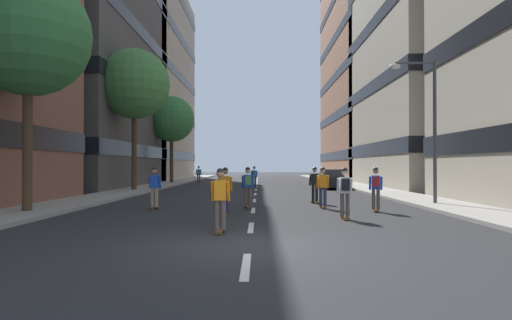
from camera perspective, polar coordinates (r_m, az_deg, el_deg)
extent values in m
plane|color=#28282B|center=(36.14, 0.01, -3.61)|extent=(155.69, 155.69, 0.00)
cube|color=#9E9991|center=(40.35, -12.23, -3.19)|extent=(2.81, 71.36, 0.14)
cube|color=#9E9991|center=(40.25, 12.35, -3.19)|extent=(2.81, 71.36, 0.14)
cube|color=silver|center=(8.36, -1.32, -13.51)|extent=(0.16, 2.20, 0.01)
cube|color=silver|center=(13.28, -0.66, -8.71)|extent=(0.16, 2.20, 0.01)
cube|color=silver|center=(18.24, -0.37, -6.51)|extent=(0.16, 2.20, 0.01)
cube|color=silver|center=(23.22, -0.20, -5.25)|extent=(0.16, 2.20, 0.01)
cube|color=silver|center=(28.21, -0.10, -4.43)|extent=(0.16, 2.20, 0.01)
cube|color=silver|center=(33.20, -0.02, -3.86)|extent=(0.16, 2.20, 0.01)
cube|color=silver|center=(38.19, 0.03, -3.44)|extent=(0.16, 2.20, 0.01)
cube|color=silver|center=(43.19, 0.08, -3.12)|extent=(0.16, 2.20, 0.01)
cube|color=silver|center=(48.18, 0.11, -2.86)|extent=(0.16, 2.20, 0.01)
cube|color=silver|center=(53.18, 0.14, -2.66)|extent=(0.16, 2.20, 0.01)
cube|color=silver|center=(58.18, 0.16, -2.48)|extent=(0.16, 2.20, 0.01)
cube|color=silver|center=(63.17, 0.18, -2.34)|extent=(0.16, 2.20, 0.01)
cube|color=silver|center=(68.17, 0.20, -2.22)|extent=(0.16, 2.20, 0.01)
cube|color=#4C4744|center=(42.99, -22.89, 14.31)|extent=(12.51, 20.47, 25.85)
cube|color=black|center=(41.56, -22.95, 1.11)|extent=(12.63, 20.59, 1.10)
cube|color=black|center=(42.03, -22.92, 8.17)|extent=(12.63, 20.59, 1.10)
cube|color=black|center=(43.12, -22.89, 14.97)|extent=(12.63, 20.59, 1.10)
cube|color=#B2A893|center=(61.01, -15.49, 9.69)|extent=(12.51, 23.54, 25.57)
cube|color=black|center=(60.04, -15.52, 0.52)|extent=(12.63, 23.66, 1.10)
cube|color=black|center=(60.36, -15.51, 5.38)|extent=(12.63, 23.66, 1.10)
cube|color=black|center=(61.11, -15.49, 10.16)|extent=(12.63, 23.66, 1.10)
cube|color=black|center=(62.27, -15.48, 14.79)|extent=(12.63, 23.66, 1.10)
cube|color=black|center=(63.82, -15.46, 19.22)|extent=(12.63, 23.66, 1.10)
cube|color=#B2A893|center=(42.92, 23.07, 14.94)|extent=(12.51, 19.08, 26.72)
cube|color=black|center=(41.37, 23.13, 1.26)|extent=(12.63, 19.20, 1.10)
cube|color=black|center=(41.89, 23.10, 8.58)|extent=(12.63, 19.20, 1.10)
cube|color=black|center=(43.06, 23.07, 15.62)|extent=(12.63, 19.20, 1.10)
cube|color=#9E6B51|center=(61.35, 15.84, 11.89)|extent=(12.51, 23.57, 30.32)
cube|color=black|center=(59.91, 15.87, 0.49)|extent=(12.63, 23.69, 1.10)
cube|color=black|center=(60.22, 15.86, 5.30)|extent=(12.63, 23.69, 1.10)
cube|color=black|center=(60.95, 15.84, 10.03)|extent=(12.63, 23.69, 1.10)
cube|color=black|center=(62.08, 15.83, 14.62)|extent=(12.63, 23.69, 1.10)
cube|color=black|center=(63.60, 15.81, 19.02)|extent=(12.63, 23.69, 1.10)
cube|color=black|center=(35.31, 9.73, -2.81)|extent=(1.80, 4.40, 0.70)
cube|color=#2D3338|center=(35.14, 9.77, -1.73)|extent=(1.60, 2.10, 0.64)
cylinder|color=black|center=(36.63, 8.12, -3.06)|extent=(0.22, 0.64, 0.64)
cylinder|color=black|center=(36.88, 10.59, -3.04)|extent=(0.22, 0.64, 0.64)
cylinder|color=black|center=(33.76, 8.79, -3.27)|extent=(0.22, 0.64, 0.64)
cylinder|color=black|center=(34.03, 11.46, -3.24)|extent=(0.22, 0.64, 0.64)
cylinder|color=#4C3823|center=(18.86, -27.45, 1.88)|extent=(0.36, 0.36, 5.07)
sphere|color=#387A3D|center=(19.49, -27.39, 14.22)|extent=(4.68, 4.68, 4.68)
cylinder|color=#4C3823|center=(32.22, -15.47, 1.39)|extent=(0.36, 0.36, 5.72)
sphere|color=#478442|center=(32.71, -15.45, 9.47)|extent=(4.96, 4.96, 4.96)
cylinder|color=#4C3823|center=(45.08, -10.87, 0.18)|extent=(0.36, 0.36, 4.74)
sphere|color=#387A3D|center=(45.32, -10.86, 5.22)|extent=(4.59, 4.59, 4.59)
cylinder|color=#3F3F44|center=(21.76, 22.12, 3.42)|extent=(0.16, 0.16, 6.50)
cylinder|color=#3F3F44|center=(21.90, 19.85, 11.72)|extent=(1.80, 0.10, 0.10)
ellipsoid|color=silver|center=(21.59, 17.55, 11.48)|extent=(0.50, 0.30, 0.24)
cube|color=brown|center=(16.76, -3.99, -6.76)|extent=(0.29, 0.92, 0.02)
cylinder|color=#D8BF4C|center=(17.08, -4.01, -6.80)|extent=(0.19, 0.09, 0.07)
cylinder|color=#D8BF4C|center=(16.44, -3.97, -7.04)|extent=(0.19, 0.09, 0.07)
cylinder|color=#2D334C|center=(16.72, -4.30, -5.35)|extent=(0.15, 0.15, 0.80)
cylinder|color=#2D334C|center=(16.72, -3.68, -5.35)|extent=(0.15, 0.15, 0.80)
cube|color=orange|center=(16.68, -3.99, -3.04)|extent=(0.34, 0.23, 0.55)
cylinder|color=orange|center=(16.72, -4.75, -3.13)|extent=(0.11, 0.24, 0.55)
cylinder|color=orange|center=(16.73, -3.24, -3.13)|extent=(0.11, 0.24, 0.55)
sphere|color=#997051|center=(16.68, -3.99, -1.48)|extent=(0.22, 0.22, 0.22)
sphere|color=black|center=(16.68, -3.99, -1.30)|extent=(0.21, 0.21, 0.21)
cube|color=brown|center=(21.67, 7.62, -5.36)|extent=(0.38, 0.92, 0.02)
cylinder|color=#D8BF4C|center=(21.98, 7.35, -5.42)|extent=(0.19, 0.10, 0.07)
cylinder|color=#D8BF4C|center=(21.37, 7.90, -5.56)|extent=(0.19, 0.10, 0.07)
cylinder|color=black|center=(21.61, 7.39, -4.28)|extent=(0.17, 0.17, 0.80)
cylinder|color=black|center=(21.67, 7.85, -4.27)|extent=(0.17, 0.17, 0.80)
cube|color=black|center=(21.61, 7.62, -2.49)|extent=(0.35, 0.26, 0.55)
cylinder|color=black|center=(21.59, 7.02, -2.57)|extent=(0.13, 0.24, 0.55)
cylinder|color=black|center=(21.73, 8.12, -2.55)|extent=(0.13, 0.24, 0.55)
sphere|color=#997051|center=(21.62, 7.60, -1.28)|extent=(0.22, 0.22, 0.22)
sphere|color=black|center=(21.62, 7.60, -1.15)|extent=(0.21, 0.21, 0.21)
cube|color=brown|center=(35.27, -0.22, -3.55)|extent=(0.38, 0.92, 0.02)
cylinder|color=#D8BF4C|center=(35.59, -0.32, -3.60)|extent=(0.19, 0.10, 0.07)
cylinder|color=#D8BF4C|center=(34.96, -0.12, -3.65)|extent=(0.19, 0.10, 0.07)
cylinder|color=#2D334C|center=(35.23, -0.37, -2.88)|extent=(0.17, 0.17, 0.80)
cylinder|color=#2D334C|center=(35.27, -0.08, -2.88)|extent=(0.17, 0.17, 0.80)
cube|color=blue|center=(35.23, -0.22, -1.78)|extent=(0.35, 0.26, 0.55)
cylinder|color=blue|center=(35.24, -0.59, -1.83)|extent=(0.13, 0.24, 0.55)
cylinder|color=blue|center=(35.32, 0.11, -1.82)|extent=(0.13, 0.24, 0.55)
sphere|color=tan|center=(35.24, -0.23, -1.04)|extent=(0.22, 0.22, 0.22)
sphere|color=black|center=(35.24, -0.23, -0.96)|extent=(0.21, 0.21, 0.21)
cube|color=#3F72BF|center=(35.05, -0.17, -1.74)|extent=(0.29, 0.21, 0.40)
cube|color=brown|center=(12.28, -4.65, -9.00)|extent=(0.24, 0.91, 0.02)
cylinder|color=#D8BF4C|center=(12.60, -4.46, -9.00)|extent=(0.18, 0.08, 0.07)
cylinder|color=#D8BF4C|center=(11.97, -4.86, -9.44)|extent=(0.18, 0.08, 0.07)
cylinder|color=#594C47|center=(12.24, -5.07, -7.08)|extent=(0.15, 0.15, 0.80)
cylinder|color=#594C47|center=(12.21, -4.23, -7.09)|extent=(0.15, 0.15, 0.80)
cube|color=orange|center=(12.17, -4.65, -3.93)|extent=(0.33, 0.21, 0.55)
cylinder|color=orange|center=(12.25, -5.64, -4.03)|extent=(0.10, 0.23, 0.55)
cylinder|color=orange|center=(12.19, -3.59, -4.05)|extent=(0.10, 0.23, 0.55)
sphere|color=#997051|center=(12.17, -4.63, -1.78)|extent=(0.22, 0.22, 0.22)
sphere|color=black|center=(12.17, -4.63, -1.55)|extent=(0.21, 0.21, 0.21)
cube|color=brown|center=(15.54, 11.42, -7.23)|extent=(0.22, 0.90, 0.02)
cylinder|color=#D8BF4C|center=(15.86, 11.22, -7.26)|extent=(0.18, 0.07, 0.07)
cylinder|color=#D8BF4C|center=(15.23, 11.63, -7.54)|extent=(0.18, 0.07, 0.07)
cylinder|color=#594C47|center=(15.48, 11.09, -5.72)|extent=(0.14, 0.14, 0.80)
cylinder|color=#594C47|center=(15.51, 11.75, -5.71)|extent=(0.14, 0.14, 0.80)
cube|color=white|center=(15.45, 11.41, -3.22)|extent=(0.32, 0.21, 0.55)
cylinder|color=white|center=(15.47, 10.58, -3.32)|extent=(0.09, 0.23, 0.55)
cylinder|color=white|center=(15.54, 12.18, -3.30)|extent=(0.09, 0.23, 0.55)
sphere|color=beige|center=(15.46, 11.39, -1.53)|extent=(0.22, 0.22, 0.22)
sphere|color=black|center=(15.46, 11.39, -1.35)|extent=(0.21, 0.21, 0.21)
cube|color=black|center=(15.27, 11.53, -3.14)|extent=(0.26, 0.17, 0.40)
cube|color=brown|center=(18.33, 15.24, -6.21)|extent=(0.38, 0.92, 0.02)
cylinder|color=#D8BF4C|center=(18.65, 15.18, -6.26)|extent=(0.19, 0.11, 0.07)
cylinder|color=#D8BF4C|center=(18.01, 15.29, -6.46)|extent=(0.19, 0.11, 0.07)
cylinder|color=#594C47|center=(18.29, 14.95, -4.93)|extent=(0.17, 0.17, 0.80)
cylinder|color=#594C47|center=(18.30, 15.52, -4.92)|extent=(0.17, 0.17, 0.80)
cube|color=blue|center=(18.25, 15.23, -2.81)|extent=(0.35, 0.26, 0.55)
cylinder|color=blue|center=(18.29, 14.53, -2.90)|extent=(0.13, 0.24, 0.55)
cylinder|color=blue|center=(18.32, 15.91, -2.89)|extent=(0.13, 0.24, 0.55)
sphere|color=#997051|center=(18.26, 15.22, -1.38)|extent=(0.22, 0.22, 0.22)
sphere|color=black|center=(18.26, 15.22, -1.23)|extent=(0.21, 0.21, 0.21)
cube|color=#A52626|center=(18.07, 15.26, -2.74)|extent=(0.29, 0.21, 0.40)
cube|color=brown|center=(19.16, -13.01, -5.97)|extent=(0.33, 0.92, 0.02)
cylinder|color=#D8BF4C|center=(19.46, -12.66, -6.03)|extent=(0.19, 0.10, 0.07)
cylinder|color=#D8BF4C|center=(18.87, -13.37, -6.20)|extent=(0.19, 0.10, 0.07)
cylinder|color=tan|center=(19.16, -13.26, -4.74)|extent=(0.16, 0.16, 0.80)
cylinder|color=tan|center=(19.09, -12.76, -4.75)|extent=(0.16, 0.16, 0.80)
cube|color=blue|center=(19.09, -13.00, -2.72)|extent=(0.35, 0.24, 0.55)
cylinder|color=blue|center=(19.22, -13.56, -2.79)|extent=(0.12, 0.24, 0.55)
cylinder|color=blue|center=(19.05, -12.33, -2.81)|extent=(0.12, 0.24, 0.55)
sphere|color=tan|center=(19.09, -12.98, -1.36)|extent=(0.22, 0.22, 0.22)
sphere|color=black|center=(19.09, -12.98, -1.21)|extent=(0.21, 0.21, 0.21)
cube|color=brown|center=(19.17, -1.07, -5.99)|extent=(0.31, 0.92, 0.02)
cylinder|color=#D8BF4C|center=(19.49, -1.16, -6.04)|extent=(0.19, 0.09, 0.07)
cylinder|color=#D8BF4C|center=(18.85, -0.96, -6.22)|extent=(0.19, 0.09, 0.07)
cylinder|color=#594C47|center=(19.12, -1.33, -4.76)|extent=(0.16, 0.16, 0.80)
cylinder|color=#594C47|center=(19.14, -0.80, -4.76)|extent=(0.16, 0.16, 0.80)
cube|color=blue|center=(19.09, -1.06, -2.74)|extent=(0.34, 0.24, 0.55)
cylinder|color=blue|center=(19.12, -1.74, -2.82)|extent=(0.12, 0.24, 0.55)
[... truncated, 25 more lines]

